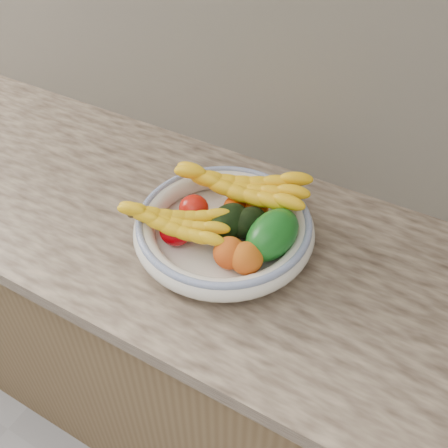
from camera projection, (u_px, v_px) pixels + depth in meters
kitchen_counter at (228, 344)px, 1.42m from camera, size 2.44×0.66×1.40m
fruit_bowl at (224, 228)px, 1.07m from camera, size 0.39×0.39×0.08m
clementine_back_left at (238, 195)px, 1.14m from camera, size 0.05×0.05×0.05m
clementine_back_right at (256, 207)px, 1.11m from camera, size 0.07×0.07×0.05m
clementine_back_mid at (235, 207)px, 1.11m from camera, size 0.05×0.05×0.05m
tomato_left at (194, 208)px, 1.10m from camera, size 0.07×0.07×0.06m
tomato_near_left at (176, 230)px, 1.05m from camera, size 0.08×0.08×0.06m
avocado_center at (228, 223)px, 1.06m from camera, size 0.09×0.12×0.08m
avocado_right at (248, 223)px, 1.06m from camera, size 0.09×0.11×0.06m
green_mango at (272, 235)px, 1.02m from camera, size 0.14×0.16×0.12m
peach_front at (230, 253)px, 1.00m from camera, size 0.07×0.07×0.07m
peach_right at (246, 258)px, 0.98m from camera, size 0.07×0.07×0.07m
banana_bunch_back at (240, 190)px, 1.10m from camera, size 0.34×0.18×0.09m
banana_bunch_front at (174, 224)px, 1.03m from camera, size 0.27×0.18×0.07m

